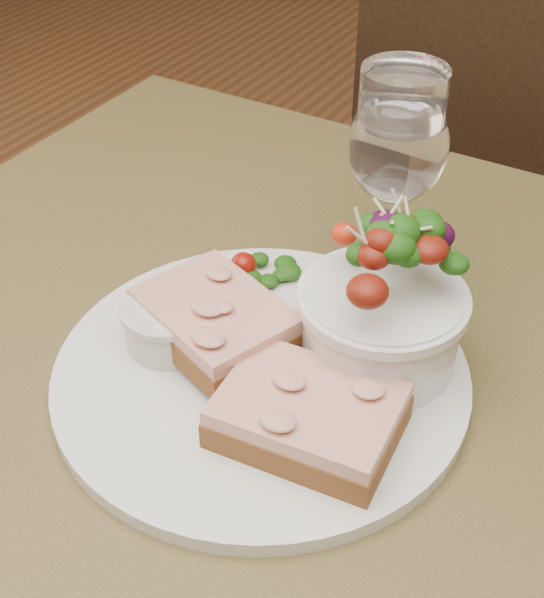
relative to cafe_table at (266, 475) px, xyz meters
The scene contains 9 objects.
cafe_table is the anchor object (origin of this frame).
chair_far 0.78m from the cafe_table, 86.47° to the left, with size 0.44×0.44×0.90m.
dinner_plate 0.11m from the cafe_table, 152.04° to the left, with size 0.30×0.30×0.01m, color white.
sandwich_front 0.14m from the cafe_table, 32.85° to the right, with size 0.12×0.09×0.03m.
sandwich_back 0.14m from the cafe_table, behind, with size 0.13×0.12×0.03m.
ramekin 0.15m from the cafe_table, behind, with size 0.07×0.07×0.04m.
salad_bowl 0.19m from the cafe_table, 40.70° to the left, with size 0.11×0.11×0.13m.
garnish 0.17m from the cafe_table, 123.79° to the left, with size 0.05×0.04×0.02m.
wine_glass 0.27m from the cafe_table, 81.31° to the left, with size 0.08×0.08×0.18m.
Camera 1 is at (0.22, -0.37, 1.18)m, focal length 50.00 mm.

